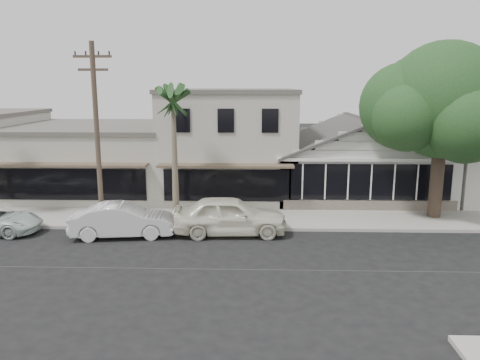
{
  "coord_description": "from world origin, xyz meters",
  "views": [
    {
      "loc": [
        -1.45,
        -16.98,
        7.01
      ],
      "look_at": [
        -2.15,
        6.0,
        2.31
      ],
      "focal_mm": 35.0,
      "sensor_mm": 36.0,
      "label": 1
    }
  ],
  "objects_px": {
    "utility_pole": "(97,132)",
    "car_0": "(230,215)",
    "car_1": "(123,220)",
    "shade_tree": "(440,104)"
  },
  "relations": [
    {
      "from": "utility_pole",
      "to": "car_0",
      "type": "relative_size",
      "value": 1.67
    },
    {
      "from": "utility_pole",
      "to": "car_0",
      "type": "distance_m",
      "value": 7.53
    },
    {
      "from": "car_1",
      "to": "shade_tree",
      "type": "distance_m",
      "value": 16.9
    },
    {
      "from": "utility_pole",
      "to": "car_1",
      "type": "distance_m",
      "value": 4.45
    },
    {
      "from": "utility_pole",
      "to": "shade_tree",
      "type": "xyz_separation_m",
      "value": [
        17.04,
        2.34,
        1.27
      ]
    },
    {
      "from": "utility_pole",
      "to": "car_0",
      "type": "bearing_deg",
      "value": -7.14
    },
    {
      "from": "car_1",
      "to": "utility_pole",
      "type": "bearing_deg",
      "value": 39.67
    },
    {
      "from": "shade_tree",
      "to": "utility_pole",
      "type": "bearing_deg",
      "value": -172.18
    },
    {
      "from": "car_0",
      "to": "utility_pole",
      "type": "bearing_deg",
      "value": 80.16
    },
    {
      "from": "utility_pole",
      "to": "car_1",
      "type": "xyz_separation_m",
      "value": [
        1.41,
        -1.32,
        -4.0
      ]
    }
  ]
}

